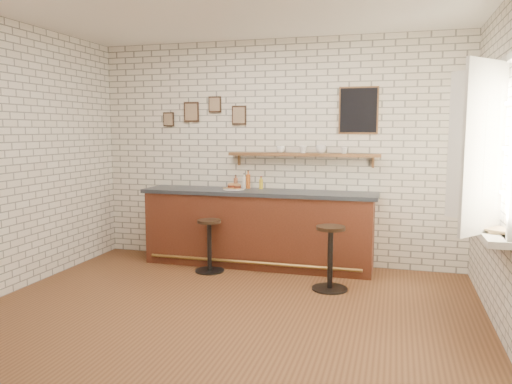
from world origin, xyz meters
TOP-DOWN VIEW (x-y plane):
  - ground at (0.00, 0.00)m, footprint 5.00×5.00m
  - bar_counter at (-0.16, 1.70)m, footprint 3.10×0.65m
  - sandwich_plate at (-0.50, 1.72)m, footprint 0.28×0.28m
  - ciabatta_sandwich at (-0.49, 1.72)m, footprint 0.23×0.17m
  - potato_chips at (-0.52, 1.72)m, footprint 0.25×0.18m
  - bitters_bottle_brown at (-0.52, 1.88)m, footprint 0.06×0.06m
  - bitters_bottle_white at (-0.40, 1.88)m, footprint 0.05×0.05m
  - bitters_bottle_amber at (-0.34, 1.88)m, footprint 0.06×0.06m
  - condiment_bottle_yellow at (-0.16, 1.88)m, footprint 0.05×0.05m
  - bar_stool_left at (-0.67, 1.25)m, footprint 0.37×0.37m
  - bar_stool_right at (0.90, 0.94)m, footprint 0.41×0.41m
  - wall_shelf at (0.40, 1.90)m, footprint 2.00×0.18m
  - shelf_cup_a at (0.10, 1.90)m, footprint 0.12×0.12m
  - shelf_cup_b at (0.40, 1.90)m, footprint 0.14×0.14m
  - shelf_cup_c at (0.64, 1.90)m, footprint 0.16×0.16m
  - shelf_cup_d at (0.94, 1.90)m, footprint 0.12×0.12m
  - back_wall_decor at (0.23, 1.98)m, footprint 2.96×0.02m
  - window_sill at (2.40, 0.30)m, footprint 0.20×1.35m
  - casement_window at (2.36, 0.30)m, footprint 0.40×1.30m
  - book_lower at (2.38, 0.03)m, footprint 0.21×0.25m
  - book_upper at (2.38, 0.06)m, footprint 0.27×0.29m

SIDE VIEW (x-z plane):
  - ground at x=0.00m, z-range 0.00..0.00m
  - bar_stool_left at x=-0.67m, z-range 0.02..0.70m
  - bar_stool_right at x=0.90m, z-range 0.03..0.76m
  - bar_counter at x=-0.16m, z-range 0.00..1.01m
  - window_sill at x=2.40m, z-range 0.87..0.93m
  - book_lower at x=2.38m, z-range 0.93..0.95m
  - book_upper at x=2.38m, z-range 0.95..0.97m
  - sandwich_plate at x=-0.50m, z-range 1.01..1.02m
  - potato_chips at x=-0.52m, z-range 1.02..1.02m
  - ciabatta_sandwich at x=-0.49m, z-range 1.02..1.09m
  - condiment_bottle_yellow at x=-0.16m, z-range 1.00..1.17m
  - bitters_bottle_brown at x=-0.52m, z-range 0.99..1.17m
  - bitters_bottle_white at x=-0.40m, z-range 0.99..1.19m
  - bitters_bottle_amber at x=-0.34m, z-range 0.99..1.23m
  - wall_shelf at x=0.40m, z-range 1.39..1.57m
  - shelf_cup_d at x=0.94m, z-range 1.50..1.58m
  - shelf_cup_a at x=0.10m, z-range 1.50..1.59m
  - shelf_cup_b at x=0.40m, z-range 1.50..1.60m
  - shelf_cup_c at x=0.64m, z-range 1.50..1.61m
  - casement_window at x=2.36m, z-range 0.87..2.43m
  - back_wall_decor at x=0.23m, z-range 1.77..2.33m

